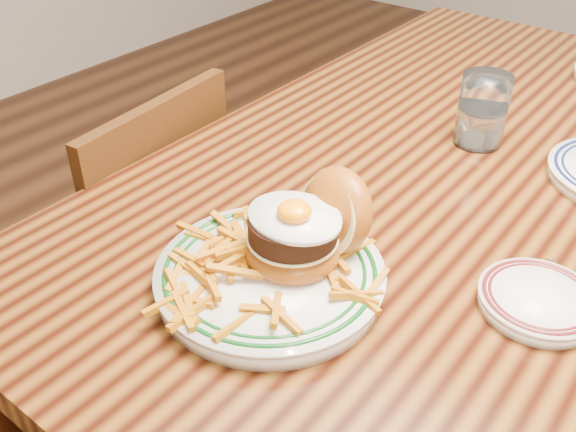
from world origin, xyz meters
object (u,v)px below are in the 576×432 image
Objects in this scene: chair_left at (137,251)px; main_plate at (281,258)px; table at (440,196)px; side_plate at (539,300)px.

main_plate is at bearing -22.20° from chair_left.
side_plate reaches higher than table.
side_plate is (0.27, -0.30, 0.10)m from table.
table is at bearing 22.30° from chair_left.
chair_left is (-0.56, -0.30, -0.22)m from table.
side_plate is at bearing 44.81° from main_plate.
main_plate reaches higher than table.
table is 4.92× the size of main_plate.
main_plate is at bearing -92.31° from table.
table is at bearing 154.17° from side_plate.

